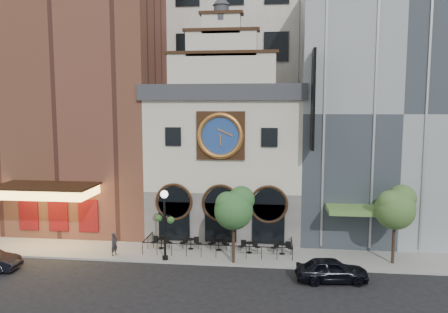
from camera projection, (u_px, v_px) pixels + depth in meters
name	position (u px, v px, depth m)	size (l,w,h in m)	color
ground	(214.00, 266.00, 29.43)	(120.00, 120.00, 0.00)	black
sidewalk	(218.00, 253.00, 31.89)	(44.00, 5.00, 0.15)	gray
clock_building	(227.00, 155.00, 36.38)	(12.60, 8.78, 18.65)	#605E5B
theater_building	(86.00, 85.00, 39.31)	(14.00, 15.60, 25.00)	brown
retail_building	(383.00, 113.00, 36.62)	(14.00, 14.40, 20.00)	gray
office_tower	(239.00, 19.00, 46.86)	(20.00, 16.00, 40.00)	silver
cafe_railing	(218.00, 246.00, 31.83)	(10.60, 2.60, 0.90)	black
bistro_0	(161.00, 242.00, 32.55)	(1.58, 0.68, 0.90)	black
bistro_1	(191.00, 243.00, 32.40)	(1.58, 0.68, 0.90)	black
bistro_2	(219.00, 244.00, 32.11)	(1.58, 0.68, 0.90)	black
bistro_3	(249.00, 247.00, 31.55)	(1.58, 0.68, 0.90)	black
bistro_4	(282.00, 248.00, 31.28)	(1.58, 0.68, 0.90)	black
car_right	(332.00, 270.00, 26.70)	(1.76, 4.36, 1.49)	black
pedestrian	(114.00, 244.00, 31.01)	(0.59, 0.39, 1.61)	black
lamppost	(165.00, 217.00, 29.86)	(1.47, 0.93, 4.87)	black
tree_left	(234.00, 207.00, 29.24)	(2.71, 2.61, 5.22)	#382619
tree_right	(396.00, 206.00, 29.12)	(2.77, 2.67, 5.34)	#382619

